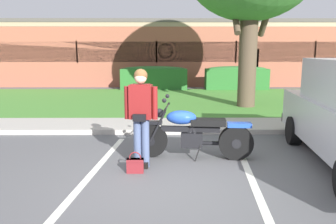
{
  "coord_description": "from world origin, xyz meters",
  "views": [
    {
      "loc": [
        -0.01,
        -5.15,
        2.0
      ],
      "look_at": [
        0.03,
        1.18,
        0.85
      ],
      "focal_mm": 36.06,
      "sensor_mm": 36.0,
      "label": 1
    }
  ],
  "objects_px": {
    "motorcycle": "(198,133)",
    "hedge_center_left": "(236,78)",
    "handbag": "(135,164)",
    "brick_building": "(158,53)",
    "hedge_left": "(154,78)",
    "rider_person": "(141,111)"
  },
  "relations": [
    {
      "from": "motorcycle",
      "to": "rider_person",
      "type": "xyz_separation_m",
      "value": [
        -1.02,
        -0.47,
        0.51
      ]
    },
    {
      "from": "motorcycle",
      "to": "hedge_center_left",
      "type": "bearing_deg",
      "value": 74.81
    },
    {
      "from": "hedge_left",
      "to": "brick_building",
      "type": "xyz_separation_m",
      "value": [
        0.1,
        5.47,
        1.22
      ]
    },
    {
      "from": "hedge_left",
      "to": "rider_person",
      "type": "bearing_deg",
      "value": -89.11
    },
    {
      "from": "rider_person",
      "to": "handbag",
      "type": "distance_m",
      "value": 0.9
    },
    {
      "from": "motorcycle",
      "to": "handbag",
      "type": "height_order",
      "value": "motorcycle"
    },
    {
      "from": "motorcycle",
      "to": "handbag",
      "type": "xyz_separation_m",
      "value": [
        -1.11,
        -0.77,
        -0.34
      ]
    },
    {
      "from": "rider_person",
      "to": "hedge_left",
      "type": "bearing_deg",
      "value": 90.89
    },
    {
      "from": "hedge_left",
      "to": "hedge_center_left",
      "type": "xyz_separation_m",
      "value": [
        4.24,
        -0.0,
        0.0
      ]
    },
    {
      "from": "handbag",
      "to": "brick_building",
      "type": "distance_m",
      "value": 17.54
    },
    {
      "from": "handbag",
      "to": "hedge_left",
      "type": "bearing_deg",
      "value": 90.45
    },
    {
      "from": "motorcycle",
      "to": "hedge_center_left",
      "type": "relative_size",
      "value": 0.7
    },
    {
      "from": "handbag",
      "to": "hedge_center_left",
      "type": "relative_size",
      "value": 0.11
    },
    {
      "from": "hedge_left",
      "to": "brick_building",
      "type": "relative_size",
      "value": 0.13
    },
    {
      "from": "hedge_center_left",
      "to": "brick_building",
      "type": "relative_size",
      "value": 0.12
    },
    {
      "from": "hedge_left",
      "to": "brick_building",
      "type": "bearing_deg",
      "value": 88.94
    },
    {
      "from": "motorcycle",
      "to": "hedge_center_left",
      "type": "distance_m",
      "value": 11.62
    },
    {
      "from": "rider_person",
      "to": "handbag",
      "type": "relative_size",
      "value": 4.74
    },
    {
      "from": "brick_building",
      "to": "handbag",
      "type": "bearing_deg",
      "value": -90.02
    },
    {
      "from": "motorcycle",
      "to": "brick_building",
      "type": "height_order",
      "value": "brick_building"
    },
    {
      "from": "handbag",
      "to": "motorcycle",
      "type": "bearing_deg",
      "value": 34.95
    },
    {
      "from": "hedge_center_left",
      "to": "brick_building",
      "type": "distance_m",
      "value": 6.97
    }
  ]
}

